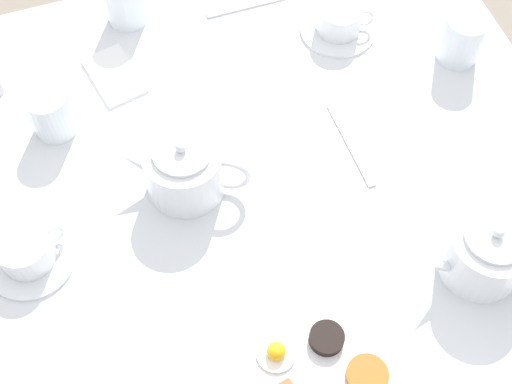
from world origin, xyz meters
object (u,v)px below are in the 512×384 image
at_px(spoon_for_tea, 246,6).
at_px(teacup_with_saucer_right, 27,252).
at_px(teacup_with_saucer_left, 339,21).
at_px(water_glass_tall, 462,38).
at_px(wine_glass_spare, 51,112).
at_px(fork_by_plate, 351,144).
at_px(teapot_far, 487,251).
at_px(teapot_near, 185,169).
at_px(napkin_folded, 114,76).

bearing_deg(spoon_for_tea, teacup_with_saucer_right, -50.26).
bearing_deg(teacup_with_saucer_left, water_glass_tall, 54.89).
relative_size(teacup_with_saucer_right, wine_glass_spare, 1.61).
height_order(teacup_with_saucer_left, fork_by_plate, teacup_with_saucer_left).
bearing_deg(water_glass_tall, teacup_with_saucer_left, -125.11).
height_order(teacup_with_saucer_left, teacup_with_saucer_right, same).
relative_size(teacup_with_saucer_right, spoon_for_tea, 0.90).
height_order(teapot_far, water_glass_tall, teapot_far).
distance_m(teapot_near, wine_glass_spare, 0.26).
bearing_deg(teacup_with_saucer_right, wine_glass_spare, 160.12).
xyz_separation_m(water_glass_tall, spoon_for_tea, (-0.25, -0.33, -0.05)).
distance_m(teapot_far, teacup_with_saucer_left, 0.53).
xyz_separation_m(wine_glass_spare, napkin_folded, (-0.08, 0.12, -0.04)).
xyz_separation_m(teapot_far, wine_glass_spare, (-0.47, -0.58, -0.01)).
xyz_separation_m(teapot_far, water_glass_tall, (-0.40, 0.16, -0.00)).
distance_m(teacup_with_saucer_left, spoon_for_tea, 0.19).
xyz_separation_m(teapot_near, teacup_with_saucer_right, (0.05, -0.27, -0.03)).
bearing_deg(teacup_with_saucer_left, teacup_with_saucer_right, -65.35).
height_order(teapot_near, teacup_with_saucer_left, teapot_near).
height_order(teacup_with_saucer_left, wine_glass_spare, wine_glass_spare).
bearing_deg(teapot_near, napkin_folded, -50.66).
height_order(teapot_near, spoon_for_tea, teapot_near).
height_order(napkin_folded, fork_by_plate, napkin_folded).
relative_size(teapot_near, teacup_with_saucer_left, 1.40).
distance_m(teapot_far, water_glass_tall, 0.43).
relative_size(water_glass_tall, wine_glass_spare, 1.06).
distance_m(teacup_with_saucer_left, wine_glass_spare, 0.56).
bearing_deg(wine_glass_spare, teacup_with_saucer_right, -19.88).
bearing_deg(fork_by_plate, spoon_for_tea, -169.23).
bearing_deg(wine_glass_spare, napkin_folded, 123.42).
relative_size(teapot_near, wine_glass_spare, 2.25).
bearing_deg(fork_by_plate, teacup_with_saucer_right, -85.96).
xyz_separation_m(wine_glass_spare, fork_by_plate, (0.20, 0.48, -0.04)).
height_order(teacup_with_saucer_right, wine_glass_spare, wine_glass_spare).
bearing_deg(water_glass_tall, napkin_folded, -104.10).
bearing_deg(teapot_near, teacup_with_saucer_right, 36.39).
bearing_deg(teacup_with_saucer_right, fork_by_plate, 94.04).
xyz_separation_m(water_glass_tall, napkin_folded, (-0.16, -0.62, -0.04)).
bearing_deg(spoon_for_tea, teapot_far, 14.99).
relative_size(teacup_with_saucer_left, water_glass_tall, 1.52).
relative_size(teacup_with_saucer_left, teacup_with_saucer_right, 1.00).
height_order(teapot_near, water_glass_tall, teapot_near).
distance_m(water_glass_tall, spoon_for_tea, 0.42).
relative_size(teacup_with_saucer_right, water_glass_tall, 1.52).
xyz_separation_m(teacup_with_saucer_left, fork_by_plate, (0.25, -0.08, -0.02)).
xyz_separation_m(teacup_with_saucer_left, wine_glass_spare, (0.06, -0.55, 0.02)).
height_order(napkin_folded, spoon_for_tea, napkin_folded).
xyz_separation_m(teapot_far, spoon_for_tea, (-0.64, -0.17, -0.05)).
distance_m(napkin_folded, fork_by_plate, 0.45).
relative_size(wine_glass_spare, spoon_for_tea, 0.56).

